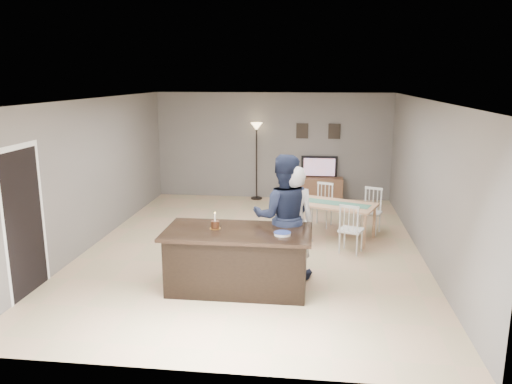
# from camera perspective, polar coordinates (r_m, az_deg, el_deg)

# --- Properties ---
(floor) EXTENTS (8.00, 8.00, 0.00)m
(floor) POSITION_cam_1_polar(r_m,az_deg,el_deg) (9.26, -0.31, -6.41)
(floor) COLOR tan
(floor) RESTS_ON ground
(room_shell) EXTENTS (8.00, 8.00, 8.00)m
(room_shell) POSITION_cam_1_polar(r_m,az_deg,el_deg) (8.84, -0.33, 3.90)
(room_shell) COLOR slate
(room_shell) RESTS_ON floor
(kitchen_island) EXTENTS (2.15, 1.10, 0.90)m
(kitchen_island) POSITION_cam_1_polar(r_m,az_deg,el_deg) (7.43, -2.06, -7.69)
(kitchen_island) COLOR black
(kitchen_island) RESTS_ON floor
(tv_console) EXTENTS (1.20, 0.40, 0.60)m
(tv_console) POSITION_cam_1_polar(r_m,az_deg,el_deg) (12.74, 7.17, 0.32)
(tv_console) COLOR brown
(tv_console) RESTS_ON floor
(television) EXTENTS (0.91, 0.12, 0.53)m
(television) POSITION_cam_1_polar(r_m,az_deg,el_deg) (12.70, 7.24, 2.87)
(television) COLOR black
(television) RESTS_ON tv_console
(tv_screen_glow) EXTENTS (0.78, 0.00, 0.78)m
(tv_screen_glow) POSITION_cam_1_polar(r_m,az_deg,el_deg) (12.62, 7.24, 2.84)
(tv_screen_glow) COLOR #DC4D18
(tv_screen_glow) RESTS_ON tv_console
(picture_frames) EXTENTS (1.10, 0.02, 0.38)m
(picture_frames) POSITION_cam_1_polar(r_m,az_deg,el_deg) (12.71, 7.13, 6.92)
(picture_frames) COLOR black
(picture_frames) RESTS_ON room_shell
(doorway) EXTENTS (0.00, 2.10, 2.65)m
(doorway) POSITION_cam_1_polar(r_m,az_deg,el_deg) (7.77, -25.07, -1.79)
(doorway) COLOR black
(doorway) RESTS_ON floor
(woman) EXTENTS (0.73, 0.57, 1.78)m
(woman) POSITION_cam_1_polar(r_m,az_deg,el_deg) (7.73, 4.25, -3.45)
(woman) COLOR silver
(woman) RESTS_ON floor
(man) EXTENTS (1.00, 0.81, 1.95)m
(man) POSITION_cam_1_polar(r_m,az_deg,el_deg) (7.72, 3.13, -2.83)
(man) COLOR #171E34
(man) RESTS_ON floor
(birthday_cake) EXTENTS (0.16, 0.16, 0.25)m
(birthday_cake) POSITION_cam_1_polar(r_m,az_deg,el_deg) (7.38, -4.70, -3.73)
(birthday_cake) COLOR gold
(birthday_cake) RESTS_ON kitchen_island
(plate_stack) EXTENTS (0.25, 0.25, 0.04)m
(plate_stack) POSITION_cam_1_polar(r_m,az_deg,el_deg) (7.08, 3.03, -4.77)
(plate_stack) COLOR white
(plate_stack) RESTS_ON kitchen_island
(dining_table) EXTENTS (1.92, 2.07, 0.91)m
(dining_table) POSITION_cam_1_polar(r_m,az_deg,el_deg) (9.76, 9.09, -1.98)
(dining_table) COLOR tan
(dining_table) RESTS_ON floor
(floor_lamp) EXTENTS (0.29, 0.29, 1.96)m
(floor_lamp) POSITION_cam_1_polar(r_m,az_deg,el_deg) (12.63, 0.06, 5.94)
(floor_lamp) COLOR black
(floor_lamp) RESTS_ON floor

